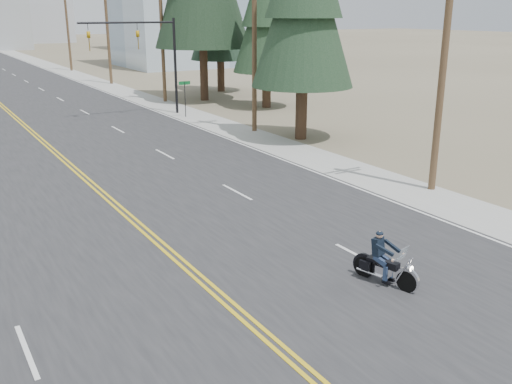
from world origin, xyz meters
name	(u,v)px	position (x,y,z in m)	size (l,w,h in m)	color
ground_plane	(308,374)	(0.00, 0.00, 0.00)	(400.00, 400.00, 0.00)	#776D56
sidewalk_right	(64,71)	(11.50, 70.00, 0.01)	(3.00, 200.00, 0.01)	#A5A5A0
traffic_mast_right	(149,48)	(8.98, 32.00, 4.94)	(7.10, 0.26, 7.00)	black
street_sign	(185,93)	(10.80, 30.00, 1.80)	(0.90, 0.06, 2.62)	black
utility_pole_a	(444,55)	(12.50, 8.00, 5.73)	(2.20, 0.30, 11.00)	brown
utility_pole_b	(254,36)	(12.50, 23.00, 5.98)	(2.20, 0.30, 11.50)	brown
utility_pole_c	(162,33)	(12.50, 38.00, 5.73)	(2.20, 0.30, 11.00)	brown
utility_pole_d	(107,26)	(12.50, 53.00, 5.98)	(2.20, 0.30, 11.50)	brown
utility_pole_e	(67,26)	(12.50, 70.00, 5.73)	(2.20, 0.30, 11.00)	brown
haze_bldg_c	(153,4)	(40.00, 110.00, 9.00)	(16.00, 12.00, 18.00)	#B7BCC6
haze_bldg_e	(40,18)	(25.00, 150.00, 6.00)	(14.00, 14.00, 12.00)	#B7BCC6
motorcyclist	(386,259)	(4.38, 2.32, 0.76)	(0.84, 1.96, 1.53)	black
conifer_mid	(267,2)	(18.35, 30.83, 8.16)	(5.33, 5.33, 14.21)	#382619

